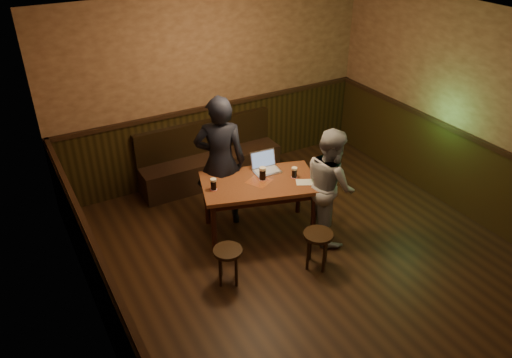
{
  "coord_description": "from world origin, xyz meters",
  "views": [
    {
      "loc": [
        -2.94,
        -3.49,
        3.98
      ],
      "look_at": [
        -0.35,
        1.11,
        0.89
      ],
      "focal_mm": 35.0,
      "sensor_mm": 36.0,
      "label": 1
    }
  ],
  "objects": [
    {
      "name": "menu",
      "position": [
        0.24,
        0.91,
        0.78
      ],
      "size": [
        0.26,
        0.24,
        0.0
      ],
      "primitive_type": "cube",
      "rotation": [
        0.0,
        0.0,
        -0.49
      ],
      "color": "silver",
      "rests_on": "pub_table"
    },
    {
      "name": "room",
      "position": [
        0.0,
        0.22,
        1.2
      ],
      "size": [
        5.04,
        6.04,
        2.84
      ],
      "color": "black",
      "rests_on": "ground"
    },
    {
      "name": "pub_table",
      "position": [
        -0.25,
        1.21,
        0.67
      ],
      "size": [
        1.62,
        1.21,
        0.78
      ],
      "rotation": [
        0.0,
        0.0,
        -0.3
      ],
      "color": "#5F2F1B",
      "rests_on": "ground"
    },
    {
      "name": "person_grey",
      "position": [
        0.49,
        0.72,
        0.76
      ],
      "size": [
        0.73,
        0.85,
        1.52
      ],
      "primitive_type": "imported",
      "rotation": [
        0.0,
        0.0,
        1.34
      ],
      "color": "gray",
      "rests_on": "ground"
    },
    {
      "name": "laptop",
      "position": [
        -0.04,
        1.43,
        0.84
      ],
      "size": [
        0.37,
        0.3,
        0.25
      ],
      "rotation": [
        0.0,
        0.0,
        -0.08
      ],
      "color": "silver",
      "rests_on": "pub_table"
    },
    {
      "name": "stool_left",
      "position": [
        -1.04,
        0.54,
        0.36
      ],
      "size": [
        0.42,
        0.42,
        0.46
      ],
      "rotation": [
        0.0,
        0.0,
        0.31
      ],
      "color": "black",
      "rests_on": "ground"
    },
    {
      "name": "stool_right",
      "position": [
        0.01,
        0.26,
        0.38
      ],
      "size": [
        0.36,
        0.36,
        0.48
      ],
      "rotation": [
        0.0,
        0.0,
        0.02
      ],
      "color": "black",
      "rests_on": "ground"
    },
    {
      "name": "pint_mid",
      "position": [
        -0.19,
        1.23,
        0.86
      ],
      "size": [
        0.11,
        0.11,
        0.17
      ],
      "color": "maroon",
      "rests_on": "pub_table"
    },
    {
      "name": "bench",
      "position": [
        -0.25,
        2.75,
        0.31
      ],
      "size": [
        2.2,
        0.5,
        0.95
      ],
      "color": "black",
      "rests_on": "ground"
    },
    {
      "name": "person_suit",
      "position": [
        -0.56,
        1.69,
        0.91
      ],
      "size": [
        0.79,
        0.68,
        1.82
      ],
      "primitive_type": "imported",
      "rotation": [
        0.0,
        0.0,
        2.7
      ],
      "color": "black",
      "rests_on": "ground"
    },
    {
      "name": "pint_right",
      "position": [
        0.19,
        1.08,
        0.85
      ],
      "size": [
        0.09,
        0.09,
        0.14
      ],
      "color": "maroon",
      "rests_on": "pub_table"
    },
    {
      "name": "pint_left",
      "position": [
        -0.84,
        1.31,
        0.85
      ],
      "size": [
        0.1,
        0.1,
        0.15
      ],
      "color": "maroon",
      "rests_on": "pub_table"
    }
  ]
}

